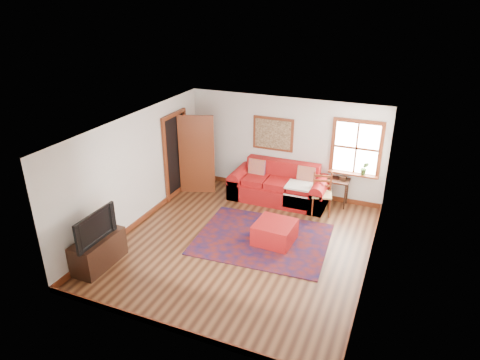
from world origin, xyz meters
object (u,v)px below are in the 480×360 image
at_px(red_ottoman, 275,232).
at_px(side_table, 337,184).
at_px(media_cabinet, 99,251).
at_px(red_leather_sofa, 279,188).
at_px(ladder_back_chair, 322,192).

bearing_deg(red_ottoman, side_table, 72.03).
bearing_deg(media_cabinet, red_ottoman, 36.18).
height_order(red_leather_sofa, side_table, red_leather_sofa).
bearing_deg(ladder_back_chair, red_ottoman, -109.26).
xyz_separation_m(red_leather_sofa, ladder_back_chair, (1.12, -0.28, 0.21)).
bearing_deg(red_ottoman, media_cabinet, -140.80).
bearing_deg(media_cabinet, side_table, 49.31).
relative_size(red_leather_sofa, media_cabinet, 2.20).
height_order(side_table, media_cabinet, side_table).
distance_m(red_ottoman, media_cabinet, 3.50).
distance_m(red_ottoman, ladder_back_chair, 1.80).
relative_size(side_table, media_cabinet, 0.62).
xyz_separation_m(red_ottoman, side_table, (0.84, 2.20, 0.33)).
bearing_deg(media_cabinet, ladder_back_chair, 47.67).
relative_size(red_ottoman, media_cabinet, 0.72).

